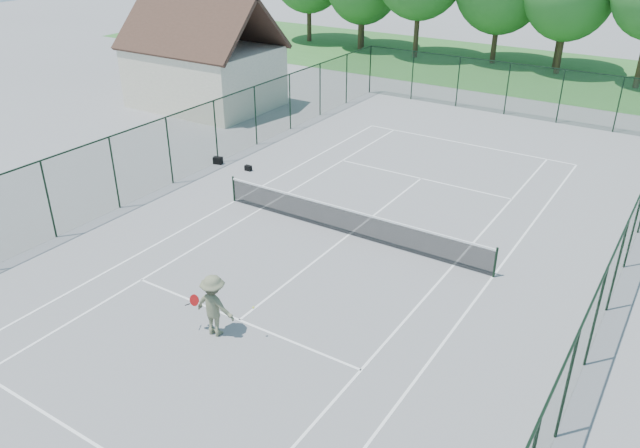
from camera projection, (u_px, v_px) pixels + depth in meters
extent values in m
plane|color=gray|center=(349.00, 235.00, 23.15)|extent=(140.00, 140.00, 0.00)
cube|color=#36722F|center=(556.00, 73.00, 45.64)|extent=(80.00, 16.00, 0.01)
cube|color=white|center=(466.00, 144.00, 32.06)|extent=(10.97, 0.08, 0.01)
cube|color=white|center=(86.00, 439.00, 14.24)|extent=(10.97, 0.08, 0.01)
cube|color=white|center=(421.00, 178.00, 27.95)|extent=(8.23, 0.08, 0.01)
cube|color=white|center=(239.00, 320.00, 18.35)|extent=(8.23, 0.08, 0.01)
cube|color=white|center=(493.00, 277.00, 20.50)|extent=(0.08, 23.77, 0.01)
cube|color=white|center=(235.00, 201.00, 25.79)|extent=(0.08, 23.77, 0.01)
cube|color=white|center=(454.00, 265.00, 21.17)|extent=(0.08, 23.77, 0.01)
cube|color=white|center=(261.00, 209.00, 25.13)|extent=(0.08, 23.77, 0.01)
cube|color=white|center=(349.00, 235.00, 23.15)|extent=(0.08, 12.80, 0.01)
cylinder|color=black|center=(234.00, 189.00, 25.55)|extent=(0.08, 0.08, 1.10)
cylinder|color=black|center=(495.00, 263.00, 20.25)|extent=(0.08, 0.08, 1.10)
cube|color=black|center=(349.00, 223.00, 22.92)|extent=(11.00, 0.02, 0.96)
cube|color=white|center=(350.00, 210.00, 22.70)|extent=(11.00, 0.05, 0.07)
cube|color=#1A3723|center=(507.00, 89.00, 35.97)|extent=(18.00, 0.02, 3.00)
cube|color=#1A3723|center=(617.00, 267.00, 18.13)|extent=(0.02, 36.00, 3.00)
cube|color=#1A3723|center=(169.00, 151.00, 26.81)|extent=(0.02, 36.00, 3.00)
cube|color=black|center=(511.00, 63.00, 35.29)|extent=(18.00, 0.05, 0.05)
cube|color=black|center=(628.00, 221.00, 17.45)|extent=(0.05, 36.00, 0.05)
cube|color=black|center=(166.00, 117.00, 26.13)|extent=(0.05, 36.00, 0.05)
cube|color=#EFE3C5|center=(205.00, 77.00, 37.57)|extent=(8.00, 6.00, 3.50)
cube|color=#432B21|center=(217.00, 17.00, 37.22)|extent=(8.60, 3.27, 3.27)
cube|color=#432B21|center=(182.00, 24.00, 34.97)|extent=(8.60, 3.27, 3.27)
cylinder|color=#473421|center=(361.00, 24.00, 52.65)|extent=(0.40, 0.40, 4.20)
cylinder|color=#473421|center=(561.00, 44.00, 44.69)|extent=(0.40, 0.40, 4.20)
cube|color=black|center=(218.00, 160.00, 29.48)|extent=(0.48, 0.36, 0.34)
cube|color=black|center=(248.00, 168.00, 28.74)|extent=(0.32, 0.20, 0.25)
imported|color=#666A4D|center=(214.00, 306.00, 17.37)|extent=(1.27, 0.79, 1.89)
sphere|color=#BACE38|center=(253.00, 308.00, 17.11)|extent=(0.07, 0.07, 0.07)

